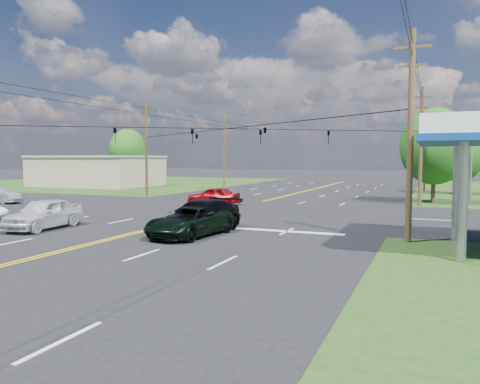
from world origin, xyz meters
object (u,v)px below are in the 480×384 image
at_px(retail_nw, 97,172).
at_px(suv_black, 200,217).
at_px(tree_right_a, 434,146).
at_px(pickup_white, 44,214).
at_px(pole_se, 410,134).
at_px(tree_far_l, 128,151).
at_px(pole_ne, 421,145).
at_px(tree_right_b, 459,155).
at_px(pole_nw, 146,148).
at_px(pickup_dkgreen, 190,222).
at_px(pole_left_far, 224,149).
at_px(pole_right_far, 425,147).

xyz_separation_m(retail_nw, suv_black, (33.00, -32.06, -1.17)).
relative_size(tree_right_a, pickup_white, 1.69).
height_order(pole_se, tree_far_l, pole_se).
bearing_deg(tree_right_a, pole_ne, -108.43).
bearing_deg(tree_right_b, pole_nw, -153.05).
bearing_deg(pickup_dkgreen, tree_right_a, 70.99).
relative_size(pole_left_far, pickup_white, 2.07).
bearing_deg(pickup_dkgreen, tree_right_b, 75.37).
distance_m(pole_right_far, pickup_white, 44.35).
height_order(pole_left_far, tree_right_a, pole_left_far).
relative_size(pole_se, pole_left_far, 0.95).
bearing_deg(pole_se, tree_right_a, 87.27).
height_order(retail_nw, pole_nw, pole_nw).
distance_m(pole_right_far, tree_right_a, 16.03).
bearing_deg(retail_nw, pickup_white, -54.28).
distance_m(pole_ne, tree_right_b, 15.42).
distance_m(pole_right_far, pickup_dkgreen, 40.70).
bearing_deg(tree_right_b, pole_se, -96.05).
xyz_separation_m(pole_ne, tree_right_a, (1.00, 3.00, -0.05)).
relative_size(pole_se, suv_black, 1.66).
height_order(pole_nw, suv_black, pole_nw).
relative_size(pole_ne, suv_black, 1.66).
relative_size(pole_se, tree_right_b, 1.34).
distance_m(pole_nw, pickup_dkgreen, 26.11).
xyz_separation_m(pole_ne, pickup_white, (-18.49, -21.08, -4.09)).
distance_m(retail_nw, pole_nw, 21.60).
relative_size(tree_far_l, pickup_dkgreen, 1.69).
distance_m(pole_left_far, pole_right_far, 26.00).
bearing_deg(tree_right_b, tree_far_l, 170.63).
xyz_separation_m(tree_right_b, suv_black, (-13.50, -34.06, -3.39)).
distance_m(tree_right_a, pickup_dkgreen, 26.01).
bearing_deg(pole_se, pickup_white, -170.53).
bearing_deg(pickup_white, retail_nw, 120.82).
relative_size(pole_se, tree_far_l, 1.09).
bearing_deg(pole_se, pole_nw, 145.30).
height_order(pole_left_far, pickup_dkgreen, pole_left_far).
xyz_separation_m(suv_black, pickup_white, (-8.49, -2.02, -0.01)).
relative_size(pole_nw, suv_black, 1.66).
bearing_deg(pole_right_far, pickup_white, -114.76).
bearing_deg(pole_se, tree_right_b, 83.95).
height_order(tree_right_a, tree_far_l, tree_far_l).
bearing_deg(tree_right_a, pickup_white, -128.98).
xyz_separation_m(tree_right_b, pickup_white, (-21.99, -36.08, -3.39)).
distance_m(pole_nw, tree_right_a, 27.17).
height_order(pole_left_far, tree_right_b, pole_left_far).
relative_size(tree_far_l, suv_black, 1.52).
xyz_separation_m(pole_se, pole_ne, (0.00, 18.00, 0.00)).
bearing_deg(pole_right_far, pole_nw, -143.84).
height_order(pole_right_far, tree_right_a, pole_right_far).
xyz_separation_m(tree_right_a, pickup_dkgreen, (-11.00, -23.21, -4.15)).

